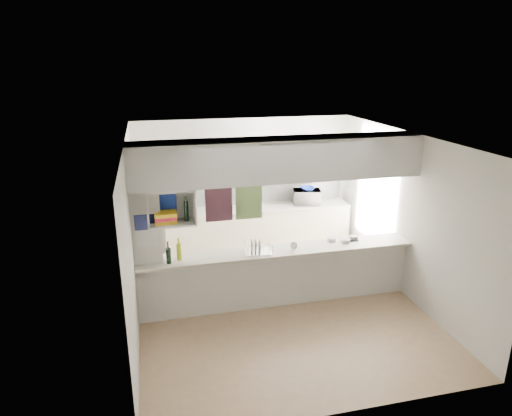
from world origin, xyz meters
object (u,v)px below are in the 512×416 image
object	(u,v)px
microwave	(307,197)
wine_bottles	(174,253)
bowl	(307,189)
dish_rack	(258,247)

from	to	relation	value
microwave	wine_bottles	xyz separation A→B (m)	(-2.73, -2.14, -0.02)
bowl	wine_bottles	bearing A→B (deg)	-142.29
microwave	wine_bottles	bearing A→B (deg)	50.01
microwave	bowl	bearing A→B (deg)	89.64
microwave	bowl	world-z (taller)	bowl
bowl	dish_rack	world-z (taller)	bowl
wine_bottles	microwave	bearing A→B (deg)	38.06
wine_bottles	dish_rack	bearing A→B (deg)	1.80
dish_rack	wine_bottles	bearing A→B (deg)	-172.29
bowl	dish_rack	bearing A→B (deg)	-125.88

